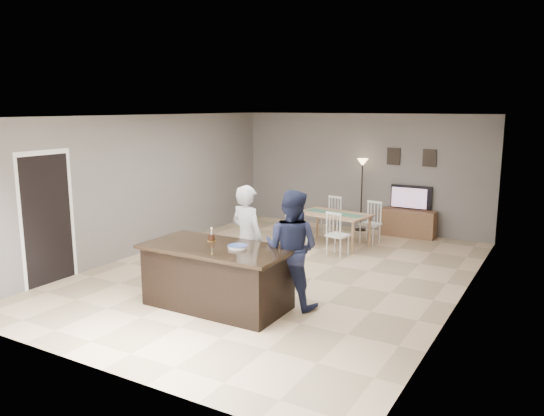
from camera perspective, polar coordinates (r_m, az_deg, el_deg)
The scene contains 14 objects.
floor at distance 9.31m, azimuth 0.70°, elevation -6.99°, with size 8.00×8.00×0.00m, color tan.
room_shell at distance 8.94m, azimuth 0.72°, elevation 3.30°, with size 8.00×8.00×8.00m.
kitchen_island at distance 7.72m, azimuth -5.88°, elevation -7.30°, with size 2.15×1.10×0.90m.
tv_console at distance 12.19m, azimuth 14.40°, elevation -1.58°, with size 1.20×0.40×0.60m, color brown.
television at distance 12.15m, azimuth 14.62°, elevation 1.08°, with size 0.91×0.12×0.53m, color black.
tv_screen_glow at distance 12.08m, azimuth 14.52°, elevation 1.06°, with size 0.78×0.78×0.00m, color orange.
picture_frames at distance 12.18m, azimuth 14.76°, elevation 5.31°, with size 1.10×0.02×0.38m.
doorway at distance 9.25m, azimuth -23.08°, elevation 0.04°, with size 0.00×2.10×2.65m.
woman at distance 8.21m, azimuth -2.69°, elevation -3.34°, with size 0.61×0.40×1.68m, color #B9B9BD.
man at distance 7.60m, azimuth 2.11°, elevation -4.39°, with size 0.83×0.65×1.71m, color #1C213D.
birthday_cake at distance 7.89m, azimuth -6.52°, elevation -3.18°, with size 0.13×0.13×0.21m.
plate_stack at distance 7.46m, azimuth -3.73°, elevation -4.17°, with size 0.28×0.28×0.04m.
dining_table at distance 11.08m, azimuth 6.70°, elevation -1.15°, with size 1.63×1.83×0.88m.
floor_lamp at distance 12.38m, azimuth 9.67°, elevation 3.51°, with size 0.25×0.25×1.68m.
Camera 1 is at (4.32, -7.74, 2.85)m, focal length 35.00 mm.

